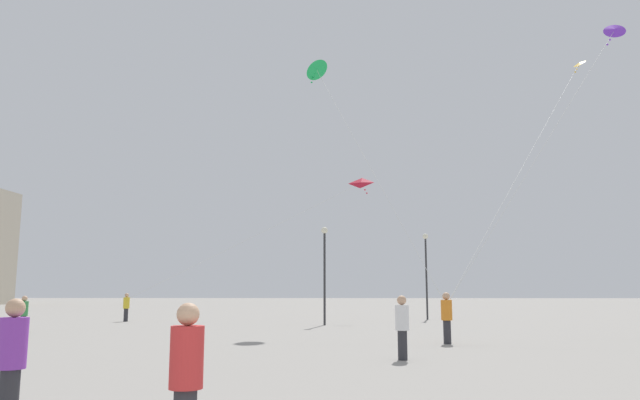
{
  "coord_description": "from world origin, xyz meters",
  "views": [
    {
      "loc": [
        0.83,
        -4.31,
        1.8
      ],
      "look_at": [
        0.0,
        20.26,
        5.56
      ],
      "focal_mm": 33.47,
      "sensor_mm": 36.0,
      "label": 1
    }
  ],
  "objects_px": {
    "kite_crimson_delta": "(354,187)",
    "kite_amber_diamond": "(576,70)",
    "person_in_white": "(402,324)",
    "lamppost_east": "(325,259)",
    "person_in_orange": "(447,315)",
    "kite_violet_diamond": "(613,33)",
    "lamppost_west": "(426,262)",
    "kite_emerald_diamond": "(317,71)",
    "person_in_purple": "(12,357)",
    "person_in_green": "(24,313)",
    "person_in_red": "(186,374)",
    "person_in_yellow": "(126,306)"
  },
  "relations": [
    {
      "from": "person_in_orange",
      "to": "lamppost_east",
      "type": "bearing_deg",
      "value": 45.1
    },
    {
      "from": "person_in_purple",
      "to": "person_in_white",
      "type": "distance_m",
      "value": 10.14
    },
    {
      "from": "person_in_red",
      "to": "kite_amber_diamond",
      "type": "bearing_deg",
      "value": -106.05
    },
    {
      "from": "person_in_orange",
      "to": "kite_emerald_diamond",
      "type": "relative_size",
      "value": 0.14
    },
    {
      "from": "kite_violet_diamond",
      "to": "lamppost_east",
      "type": "xyz_separation_m",
      "value": [
        -14.58,
        3.58,
        -11.09
      ]
    },
    {
      "from": "person_in_white",
      "to": "person_in_green",
      "type": "distance_m",
      "value": 18.14
    },
    {
      "from": "person_in_white",
      "to": "kite_amber_diamond",
      "type": "relative_size",
      "value": 0.11
    },
    {
      "from": "person_in_purple",
      "to": "lamppost_east",
      "type": "distance_m",
      "value": 24.67
    },
    {
      "from": "kite_emerald_diamond",
      "to": "lamppost_east",
      "type": "bearing_deg",
      "value": 74.31
    },
    {
      "from": "person_in_green",
      "to": "kite_amber_diamond",
      "type": "bearing_deg",
      "value": -59.34
    },
    {
      "from": "person_in_green",
      "to": "person_in_yellow",
      "type": "bearing_deg",
      "value": 7.25
    },
    {
      "from": "person_in_purple",
      "to": "lamppost_west",
      "type": "distance_m",
      "value": 32.6
    },
    {
      "from": "person_in_orange",
      "to": "kite_crimson_delta",
      "type": "xyz_separation_m",
      "value": [
        -2.75,
        16.81,
        7.51
      ]
    },
    {
      "from": "kite_emerald_diamond",
      "to": "lamppost_east",
      "type": "height_order",
      "value": "kite_emerald_diamond"
    },
    {
      "from": "person_in_purple",
      "to": "kite_violet_diamond",
      "type": "xyz_separation_m",
      "value": [
        18.12,
        20.7,
        13.65
      ]
    },
    {
      "from": "person_in_white",
      "to": "lamppost_east",
      "type": "distance_m",
      "value": 16.51
    },
    {
      "from": "person_in_orange",
      "to": "person_in_white",
      "type": "xyz_separation_m",
      "value": [
        -2.04,
        -4.91,
        -0.04
      ]
    },
    {
      "from": "person_in_purple",
      "to": "kite_amber_diamond",
      "type": "relative_size",
      "value": 0.11
    },
    {
      "from": "person_in_red",
      "to": "lamppost_east",
      "type": "distance_m",
      "value": 25.88
    },
    {
      "from": "person_in_green",
      "to": "kite_emerald_diamond",
      "type": "height_order",
      "value": "kite_emerald_diamond"
    },
    {
      "from": "person_in_white",
      "to": "kite_amber_diamond",
      "type": "distance_m",
      "value": 26.64
    },
    {
      "from": "person_in_purple",
      "to": "person_in_yellow",
      "type": "height_order",
      "value": "person_in_purple"
    },
    {
      "from": "person_in_orange",
      "to": "kite_amber_diamond",
      "type": "distance_m",
      "value": 22.39
    },
    {
      "from": "person_in_yellow",
      "to": "kite_crimson_delta",
      "type": "xyz_separation_m",
      "value": [
        13.72,
        2.2,
        7.55
      ]
    },
    {
      "from": "kite_crimson_delta",
      "to": "kite_amber_diamond",
      "type": "bearing_deg",
      "value": -12.65
    },
    {
      "from": "person_in_orange",
      "to": "kite_amber_diamond",
      "type": "relative_size",
      "value": 0.12
    },
    {
      "from": "person_in_red",
      "to": "person_in_green",
      "type": "relative_size",
      "value": 1.05
    },
    {
      "from": "kite_emerald_diamond",
      "to": "lamppost_west",
      "type": "distance_m",
      "value": 14.5
    },
    {
      "from": "person_in_orange",
      "to": "kite_emerald_diamond",
      "type": "bearing_deg",
      "value": 49.47
    },
    {
      "from": "kite_amber_diamond",
      "to": "lamppost_west",
      "type": "height_order",
      "value": "kite_amber_diamond"
    },
    {
      "from": "person_in_purple",
      "to": "person_in_red",
      "type": "xyz_separation_m",
      "value": [
        2.72,
        -1.46,
        -0.01
      ]
    },
    {
      "from": "kite_crimson_delta",
      "to": "kite_violet_diamond",
      "type": "bearing_deg",
      "value": -35.66
    },
    {
      "from": "person_in_white",
      "to": "kite_amber_diamond",
      "type": "xyz_separation_m",
      "value": [
        12.67,
        18.72,
        14.1
      ]
    },
    {
      "from": "kite_crimson_delta",
      "to": "lamppost_west",
      "type": "height_order",
      "value": "kite_crimson_delta"
    },
    {
      "from": "kite_violet_diamond",
      "to": "kite_emerald_diamond",
      "type": "height_order",
      "value": "kite_violet_diamond"
    },
    {
      "from": "person_in_orange",
      "to": "lamppost_west",
      "type": "xyz_separation_m",
      "value": [
        1.88,
        17.85,
        2.68
      ]
    },
    {
      "from": "kite_violet_diamond",
      "to": "kite_amber_diamond",
      "type": "xyz_separation_m",
      "value": [
        0.58,
        6.18,
        0.44
      ]
    },
    {
      "from": "person_in_red",
      "to": "person_in_yellow",
      "type": "bearing_deg",
      "value": -55.74
    },
    {
      "from": "kite_emerald_diamond",
      "to": "kite_amber_diamond",
      "type": "height_order",
      "value": "kite_amber_diamond"
    },
    {
      "from": "kite_crimson_delta",
      "to": "lamppost_east",
      "type": "xyz_separation_m",
      "value": [
        -1.78,
        -5.6,
        -4.97
      ]
    },
    {
      "from": "kite_emerald_diamond",
      "to": "lamppost_east",
      "type": "distance_m",
      "value": 10.28
    },
    {
      "from": "person_in_white",
      "to": "kite_crimson_delta",
      "type": "xyz_separation_m",
      "value": [
        -0.71,
        21.72,
        7.54
      ]
    },
    {
      "from": "kite_crimson_delta",
      "to": "kite_amber_diamond",
      "type": "relative_size",
      "value": 0.99
    },
    {
      "from": "person_in_red",
      "to": "kite_emerald_diamond",
      "type": "height_order",
      "value": "kite_emerald_diamond"
    },
    {
      "from": "person_in_purple",
      "to": "kite_emerald_diamond",
      "type": "distance_m",
      "value": 26.45
    },
    {
      "from": "person_in_yellow",
      "to": "person_in_green",
      "type": "relative_size",
      "value": 1.05
    },
    {
      "from": "person_in_white",
      "to": "person_in_red",
      "type": "relative_size",
      "value": 1.01
    },
    {
      "from": "person_in_white",
      "to": "kite_crimson_delta",
      "type": "distance_m",
      "value": 23.01
    },
    {
      "from": "person_in_orange",
      "to": "person_in_white",
      "type": "relative_size",
      "value": 1.04
    },
    {
      "from": "person_in_yellow",
      "to": "person_in_white",
      "type": "xyz_separation_m",
      "value": [
        14.43,
        -19.52,
        0.01
      ]
    }
  ]
}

